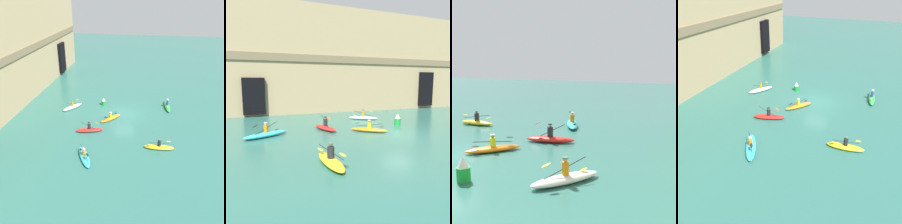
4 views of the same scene
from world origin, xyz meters
TOP-DOWN VIEW (x-y plane):
  - ground_plane at (0.00, 0.00)m, footprint 120.00×120.00m
  - cliff_bluff at (1.49, 17.11)m, footprint 43.92×7.41m
  - kayak_red at (-5.02, 3.38)m, footprint 1.58×3.15m
  - kayak_yellow at (-7.19, -4.41)m, footprint 0.91×3.01m
  - kayak_green at (2.86, -5.56)m, footprint 3.59×1.03m
  - kayak_cyan at (-9.93, 2.66)m, footprint 3.54×2.33m
  - kayak_orange at (-1.80, 1.48)m, footprint 2.83×2.52m
  - kayak_white at (0.52, 7.10)m, footprint 3.12×2.41m
  - marker_buoy at (2.24, 3.16)m, footprint 0.58×0.58m

SIDE VIEW (x-z plane):
  - ground_plane at x=0.00m, z-range 0.00..0.00m
  - kayak_orange at x=-1.80m, z-range -0.30..0.70m
  - kayak_white at x=0.52m, z-range -0.34..0.79m
  - kayak_cyan at x=-9.93m, z-range -0.33..0.79m
  - kayak_yellow at x=-7.19m, z-range -0.34..0.80m
  - kayak_green at x=2.86m, z-range -0.36..0.83m
  - kayak_red at x=-5.02m, z-range -0.40..0.88m
  - marker_buoy at x=2.24m, z-range -0.04..1.07m
  - cliff_bluff at x=1.49m, z-range -0.02..14.00m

